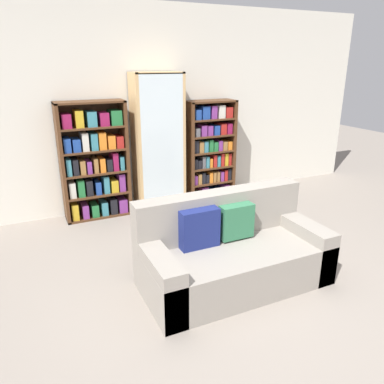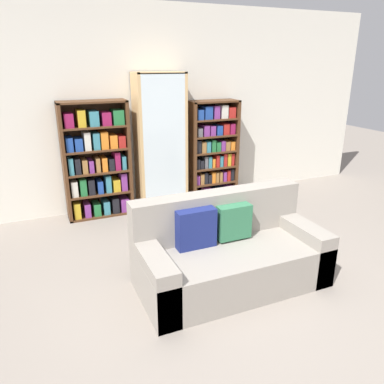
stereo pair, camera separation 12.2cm
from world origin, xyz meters
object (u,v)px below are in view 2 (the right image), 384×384
(display_cabinet, at_px, (160,143))
(bookshelf_right, at_px, (213,152))
(bookshelf_left, at_px, (97,162))
(couch, at_px, (229,254))
(wine_bottle, at_px, (221,218))

(display_cabinet, relative_size, bookshelf_right, 1.27)
(bookshelf_left, height_order, bookshelf_right, bookshelf_left)
(bookshelf_left, bearing_deg, display_cabinet, -1.10)
(display_cabinet, bearing_deg, couch, -91.97)
(couch, distance_m, bookshelf_left, 2.33)
(bookshelf_right, xyz_separation_m, wine_bottle, (-0.39, -1.04, -0.58))
(couch, relative_size, display_cabinet, 0.92)
(couch, distance_m, display_cabinet, 2.22)
(bookshelf_left, distance_m, wine_bottle, 1.76)
(couch, height_order, bookshelf_right, bookshelf_right)
(bookshelf_left, relative_size, wine_bottle, 4.52)
(display_cabinet, xyz_separation_m, wine_bottle, (0.42, -1.03, -0.78))
(bookshelf_left, height_order, wine_bottle, bookshelf_left)
(bookshelf_right, distance_m, wine_bottle, 1.26)
(bookshelf_right, bearing_deg, couch, -112.38)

